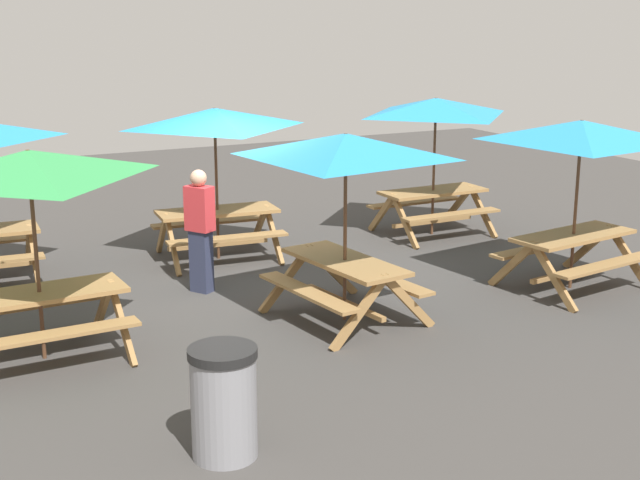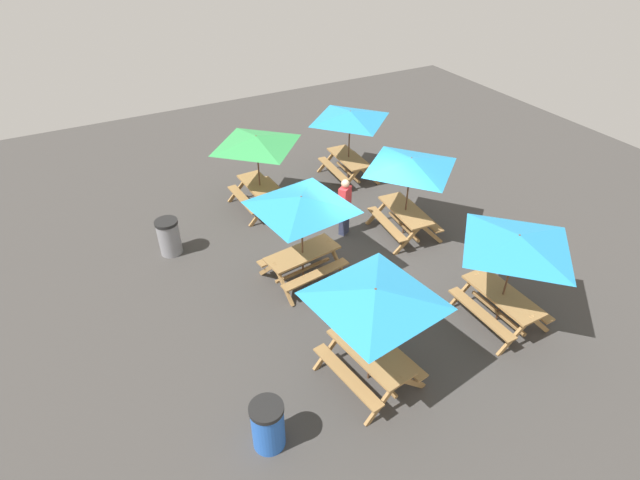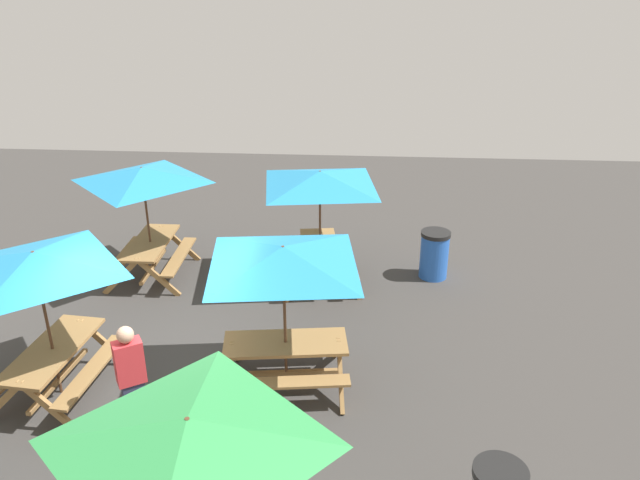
{
  "view_description": "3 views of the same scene",
  "coord_description": "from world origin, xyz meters",
  "px_view_note": "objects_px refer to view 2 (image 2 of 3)",
  "views": [
    {
      "loc": [
        4.71,
        10.87,
        3.7
      ],
      "look_at": [
        -0.16,
        1.23,
        0.9
      ],
      "focal_mm": 50.0,
      "sensor_mm": 36.0,
      "label": 1
    },
    {
      "loc": [
        -8.83,
        5.88,
        7.86
      ],
      "look_at": [
        -0.16,
        1.23,
        0.9
      ],
      "focal_mm": 28.0,
      "sensor_mm": 36.0,
      "label": 2
    },
    {
      "loc": [
        7.4,
        2.79,
        5.82
      ],
      "look_at": [
        -3.62,
        2.01,
        0.9
      ],
      "focal_mm": 35.0,
      "sensor_mm": 36.0,
      "label": 3
    }
  ],
  "objects_px": {
    "picnic_table_3": "(410,169)",
    "person_standing": "(345,206)",
    "picnic_table_4": "(350,121)",
    "trash_bin_blue": "(268,425)",
    "picnic_table_0": "(374,302)",
    "picnic_table_2": "(257,146)",
    "trash_bin_gray": "(169,237)",
    "picnic_table_5": "(301,208)",
    "picnic_table_1": "(516,248)"
  },
  "relations": [
    {
      "from": "picnic_table_0",
      "to": "picnic_table_3",
      "type": "relative_size",
      "value": 1.2
    },
    {
      "from": "trash_bin_blue",
      "to": "person_standing",
      "type": "xyz_separation_m",
      "value": [
        4.93,
        -4.39,
        0.39
      ]
    },
    {
      "from": "picnic_table_3",
      "to": "person_standing",
      "type": "height_order",
      "value": "picnic_table_3"
    },
    {
      "from": "picnic_table_4",
      "to": "trash_bin_blue",
      "type": "distance_m",
      "value": 9.92
    },
    {
      "from": "picnic_table_0",
      "to": "picnic_table_4",
      "type": "height_order",
      "value": "same"
    },
    {
      "from": "picnic_table_0",
      "to": "picnic_table_4",
      "type": "distance_m",
      "value": 8.24
    },
    {
      "from": "trash_bin_blue",
      "to": "trash_bin_gray",
      "type": "bearing_deg",
      "value": 0.49
    },
    {
      "from": "trash_bin_gray",
      "to": "trash_bin_blue",
      "type": "bearing_deg",
      "value": -179.51
    },
    {
      "from": "picnic_table_2",
      "to": "trash_bin_blue",
      "type": "height_order",
      "value": "picnic_table_2"
    },
    {
      "from": "trash_bin_blue",
      "to": "person_standing",
      "type": "height_order",
      "value": "person_standing"
    },
    {
      "from": "picnic_table_0",
      "to": "picnic_table_1",
      "type": "relative_size",
      "value": 1.2
    },
    {
      "from": "picnic_table_0",
      "to": "picnic_table_5",
      "type": "bearing_deg",
      "value": -12.76
    },
    {
      "from": "picnic_table_4",
      "to": "picnic_table_2",
      "type": "bearing_deg",
      "value": 99.69
    },
    {
      "from": "picnic_table_2",
      "to": "trash_bin_blue",
      "type": "xyz_separation_m",
      "value": [
        -7.28,
        2.9,
        -1.49
      ]
    },
    {
      "from": "picnic_table_4",
      "to": "picnic_table_5",
      "type": "height_order",
      "value": "same"
    },
    {
      "from": "picnic_table_0",
      "to": "picnic_table_2",
      "type": "xyz_separation_m",
      "value": [
        6.91,
        -0.64,
        0.0
      ]
    },
    {
      "from": "picnic_table_0",
      "to": "picnic_table_4",
      "type": "relative_size",
      "value": 1.2
    },
    {
      "from": "trash_bin_blue",
      "to": "picnic_table_4",
      "type": "bearing_deg",
      "value": -38.79
    },
    {
      "from": "picnic_table_2",
      "to": "picnic_table_4",
      "type": "xyz_separation_m",
      "value": [
        0.37,
        -3.24,
        0.0
      ]
    },
    {
      "from": "picnic_table_0",
      "to": "picnic_table_1",
      "type": "xyz_separation_m",
      "value": [
        0.01,
        -3.38,
        0.0
      ]
    },
    {
      "from": "picnic_table_4",
      "to": "picnic_table_5",
      "type": "distance_m",
      "value": 5.32
    },
    {
      "from": "picnic_table_0",
      "to": "person_standing",
      "type": "distance_m",
      "value": 5.15
    },
    {
      "from": "picnic_table_3",
      "to": "picnic_table_1",
      "type": "bearing_deg",
      "value": -177.84
    },
    {
      "from": "person_standing",
      "to": "trash_bin_blue",
      "type": "bearing_deg",
      "value": 16.44
    },
    {
      "from": "picnic_table_1",
      "to": "picnic_table_3",
      "type": "bearing_deg",
      "value": -3.59
    },
    {
      "from": "person_standing",
      "to": "picnic_table_4",
      "type": "bearing_deg",
      "value": -154.76
    },
    {
      "from": "picnic_table_0",
      "to": "person_standing",
      "type": "xyz_separation_m",
      "value": [
        4.56,
        -2.13,
        -1.1
      ]
    },
    {
      "from": "picnic_table_5",
      "to": "trash_bin_blue",
      "type": "relative_size",
      "value": 2.86
    },
    {
      "from": "picnic_table_4",
      "to": "trash_bin_blue",
      "type": "height_order",
      "value": "picnic_table_4"
    },
    {
      "from": "picnic_table_0",
      "to": "picnic_table_3",
      "type": "xyz_separation_m",
      "value": [
        3.78,
        -3.58,
        0.0
      ]
    },
    {
      "from": "picnic_table_3",
      "to": "picnic_table_4",
      "type": "xyz_separation_m",
      "value": [
        3.49,
        -0.3,
        0.0
      ]
    },
    {
      "from": "trash_bin_blue",
      "to": "picnic_table_2",
      "type": "bearing_deg",
      "value": -21.74
    },
    {
      "from": "picnic_table_3",
      "to": "person_standing",
      "type": "relative_size",
      "value": 1.4
    },
    {
      "from": "trash_bin_gray",
      "to": "picnic_table_2",
      "type": "bearing_deg",
      "value": -71.7
    },
    {
      "from": "picnic_table_1",
      "to": "picnic_table_2",
      "type": "bearing_deg",
      "value": 21.14
    },
    {
      "from": "picnic_table_3",
      "to": "picnic_table_5",
      "type": "xyz_separation_m",
      "value": [
        -0.41,
        3.31,
        0.0
      ]
    },
    {
      "from": "picnic_table_1",
      "to": "person_standing",
      "type": "distance_m",
      "value": 4.85
    },
    {
      "from": "picnic_table_0",
      "to": "picnic_table_4",
      "type": "xyz_separation_m",
      "value": [
        7.27,
        -3.88,
        0.0
      ]
    },
    {
      "from": "trash_bin_gray",
      "to": "picnic_table_0",
      "type": "bearing_deg",
      "value": -158.65
    },
    {
      "from": "picnic_table_0",
      "to": "picnic_table_5",
      "type": "xyz_separation_m",
      "value": [
        3.37,
        -0.27,
        0.0
      ]
    },
    {
      "from": "picnic_table_3",
      "to": "picnic_table_4",
      "type": "relative_size",
      "value": 1.0
    },
    {
      "from": "picnic_table_0",
      "to": "picnic_table_5",
      "type": "distance_m",
      "value": 3.38
    },
    {
      "from": "picnic_table_0",
      "to": "trash_bin_gray",
      "type": "xyz_separation_m",
      "value": [
        5.93,
        2.32,
        -1.49
      ]
    },
    {
      "from": "picnic_table_5",
      "to": "person_standing",
      "type": "xyz_separation_m",
      "value": [
        1.19,
        -1.86,
        -1.1
      ]
    },
    {
      "from": "trash_bin_blue",
      "to": "trash_bin_gray",
      "type": "relative_size",
      "value": 1.0
    },
    {
      "from": "picnic_table_2",
      "to": "picnic_table_3",
      "type": "height_order",
      "value": "same"
    },
    {
      "from": "picnic_table_5",
      "to": "trash_bin_blue",
      "type": "height_order",
      "value": "picnic_table_5"
    },
    {
      "from": "picnic_table_2",
      "to": "picnic_table_3",
      "type": "bearing_deg",
      "value": -139.23
    },
    {
      "from": "picnic_table_1",
      "to": "picnic_table_2",
      "type": "height_order",
      "value": "same"
    },
    {
      "from": "picnic_table_3",
      "to": "person_standing",
      "type": "distance_m",
      "value": 1.99
    }
  ]
}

